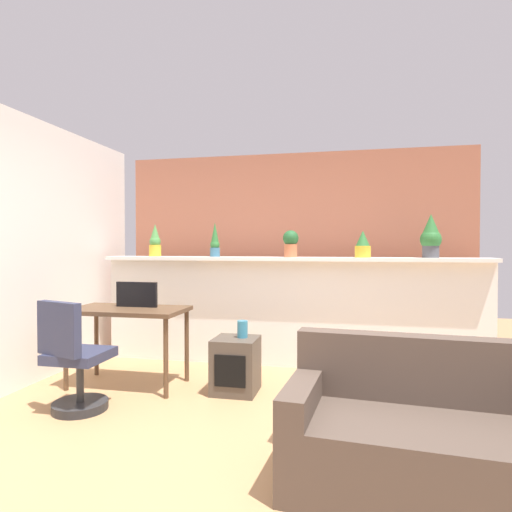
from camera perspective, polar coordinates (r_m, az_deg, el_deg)
name	(u,v)px	position (r m, az deg, el deg)	size (l,w,h in m)	color
ground_plane	(245,445)	(3.19, -1.44, -23.62)	(12.00, 12.00, 0.00)	tan
divider_wall	(287,313)	(4.91, 4.11, -7.51)	(4.27, 0.16, 1.18)	white
plant_shelf	(287,259)	(4.82, 4.06, -0.38)	(4.27, 0.34, 0.04)	white
brick_wall_behind	(294,254)	(5.45, 5.01, 0.30)	(4.27, 0.10, 2.50)	#AD664C
potted_plant_0	(155,242)	(5.30, -13.15, 1.82)	(0.14, 0.14, 0.38)	gold
potted_plant_1	(215,242)	(4.99, -5.43, 1.89)	(0.11, 0.11, 0.40)	#386B84
potted_plant_2	(291,243)	(4.79, 4.59, 1.77)	(0.17, 0.17, 0.30)	#C66B42
potted_plant_3	(363,245)	(4.76, 13.89, 1.43)	(0.17, 0.17, 0.29)	gold
potted_plant_4	(431,236)	(4.87, 22.03, 2.43)	(0.22, 0.22, 0.46)	#4C4C51
desk	(128,317)	(4.37, -16.51, -7.67)	(1.10, 0.60, 0.75)	brown
tv_monitor	(137,294)	(4.39, -15.44, -4.90)	(0.42, 0.04, 0.24)	black
office_chair	(74,364)	(3.88, -22.86, -13.03)	(0.50, 0.50, 0.91)	#262628
side_cube_shelf	(236,365)	(4.10, -2.70, -14.17)	(0.40, 0.41, 0.50)	#4C4238
vase_on_shelf	(242,329)	(4.05, -1.79, -9.60)	(0.10, 0.10, 0.16)	teal
couch	(430,439)	(2.75, 21.97, -21.45)	(1.62, 0.89, 0.80)	brown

